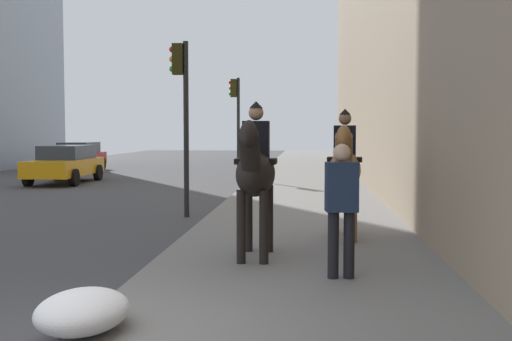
% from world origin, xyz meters
% --- Properties ---
extents(mounted_horse_near, '(2.15, 0.61, 2.30)m').
position_xyz_m(mounted_horse_near, '(3.87, -1.46, 1.40)').
color(mounted_horse_near, black).
rests_on(mounted_horse_near, sidewalk_slab).
extents(mounted_horse_far, '(2.15, 0.67, 2.25)m').
position_xyz_m(mounted_horse_far, '(5.71, -2.85, 1.35)').
color(mounted_horse_far, brown).
rests_on(mounted_horse_far, sidewalk_slab).
extents(pedestrian_greeting, '(0.30, 0.42, 1.70)m').
position_xyz_m(pedestrian_greeting, '(2.72, -2.65, 1.10)').
color(pedestrian_greeting, black).
rests_on(pedestrian_greeting, sidewalk_slab).
extents(car_near_lane, '(4.64, 2.02, 1.44)m').
position_xyz_m(car_near_lane, '(18.13, 7.02, 0.76)').
color(car_near_lane, orange).
rests_on(car_near_lane, ground).
extents(car_mid_lane, '(4.28, 2.00, 1.44)m').
position_xyz_m(car_mid_lane, '(25.02, 9.11, 0.76)').
color(car_mid_lane, maroon).
rests_on(car_mid_lane, ground).
extents(traffic_light_near_curb, '(0.20, 0.44, 4.01)m').
position_xyz_m(traffic_light_near_curb, '(9.00, 0.64, 2.68)').
color(traffic_light_near_curb, black).
rests_on(traffic_light_near_curb, ground).
extents(traffic_light_far_curb, '(0.20, 0.44, 4.07)m').
position_xyz_m(traffic_light_far_curb, '(19.42, 0.60, 2.72)').
color(traffic_light_far_curb, black).
rests_on(traffic_light_far_curb, ground).
extents(snow_pile_near, '(1.09, 0.84, 0.38)m').
position_xyz_m(snow_pile_near, '(0.38, -0.15, 0.31)').
color(snow_pile_near, white).
rests_on(snow_pile_near, sidewalk_slab).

